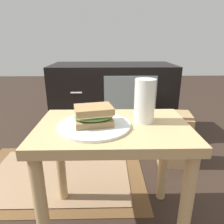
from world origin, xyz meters
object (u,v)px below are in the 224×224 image
object	(u,v)px
beer_glass	(145,102)
paper_bag	(174,139)
plate	(94,125)
tv_cabinet	(113,100)
sandwich_front	(94,115)

from	to	relation	value
beer_glass	paper_bag	xyz separation A→B (m)	(0.28, 0.43, -0.37)
plate	paper_bag	bearing A→B (deg)	45.55
tv_cabinet	paper_bag	size ratio (longest dim) A/B	2.82
sandwich_front	paper_bag	size ratio (longest dim) A/B	0.45
sandwich_front	beer_glass	distance (m)	0.19
plate	sandwich_front	distance (m)	0.04
tv_cabinet	plate	xyz separation A→B (m)	(-0.09, -0.96, 0.17)
sandwich_front	beer_glass	xyz separation A→B (m)	(0.19, 0.05, 0.03)
sandwich_front	beer_glass	size ratio (longest dim) A/B	0.95
sandwich_front	beer_glass	bearing A→B (deg)	13.80
sandwich_front	paper_bag	bearing A→B (deg)	45.55
plate	sandwich_front	xyz separation A→B (m)	(-0.00, 0.00, 0.04)
tv_cabinet	sandwich_front	size ratio (longest dim) A/B	6.20
paper_bag	sandwich_front	bearing A→B (deg)	-134.45
sandwich_front	paper_bag	xyz separation A→B (m)	(0.46, 0.47, -0.34)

